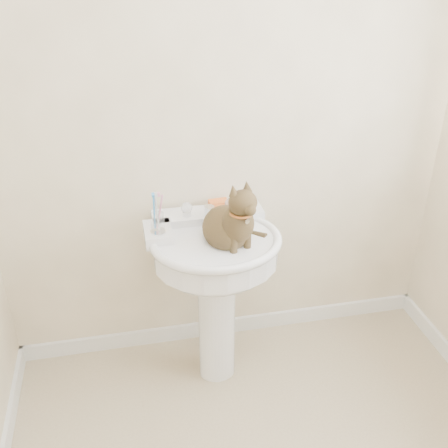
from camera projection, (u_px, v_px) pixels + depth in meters
wall_back at (227, 115)px, 2.35m from camera, size 2.20×0.00×2.50m
baseboard_back at (227, 326)px, 2.92m from camera, size 2.20×0.02×0.09m
pedestal_sink at (215, 265)px, 2.37m from camera, size 0.60×0.59×0.83m
faucet at (209, 208)px, 2.39m from camera, size 0.28×0.12×0.14m
soap_bar at (219, 203)px, 2.49m from camera, size 0.09×0.06×0.03m
toothbrush_cup at (158, 222)px, 2.25m from camera, size 0.07×0.07×0.18m
cat at (230, 225)px, 2.23m from camera, size 0.23×0.29×0.43m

